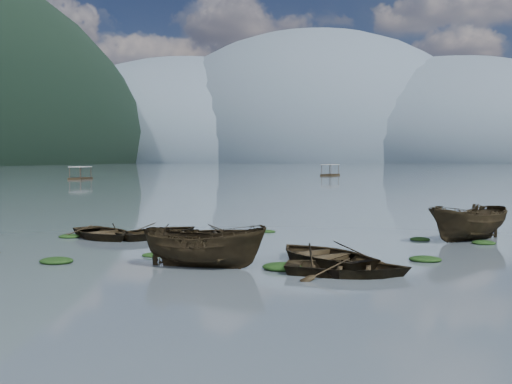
# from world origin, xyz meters

# --- Properties ---
(ground_plane) EXTENTS (2400.00, 2400.00, 0.00)m
(ground_plane) POSITION_xyz_m (0.00, 0.00, 0.00)
(ground_plane) COLOR #48535B
(haze_mtn_a) EXTENTS (520.00, 520.00, 280.00)m
(haze_mtn_a) POSITION_xyz_m (-260.00, 900.00, 0.00)
(haze_mtn_a) COLOR #475666
(haze_mtn_a) RESTS_ON ground
(haze_mtn_b) EXTENTS (520.00, 520.00, 340.00)m
(haze_mtn_b) POSITION_xyz_m (-60.00, 900.00, 0.00)
(haze_mtn_b) COLOR #475666
(haze_mtn_b) RESTS_ON ground
(haze_mtn_c) EXTENTS (520.00, 520.00, 260.00)m
(haze_mtn_c) POSITION_xyz_m (140.00, 900.00, 0.00)
(haze_mtn_c) COLOR #475666
(haze_mtn_c) RESTS_ON ground
(rowboat_1) EXTENTS (4.96, 5.22, 0.88)m
(rowboat_1) POSITION_xyz_m (-3.99, 8.06, 0.00)
(rowboat_1) COLOR black
(rowboat_1) RESTS_ON ground
(rowboat_2) EXTENTS (4.53, 1.94, 1.71)m
(rowboat_2) POSITION_xyz_m (0.09, 0.90, 0.00)
(rowboat_2) COLOR black
(rowboat_2) RESTS_ON ground
(rowboat_3) EXTENTS (5.53, 5.67, 0.96)m
(rowboat_3) POSITION_xyz_m (4.11, 2.47, 0.00)
(rowboat_3) COLOR black
(rowboat_3) RESTS_ON ground
(rowboat_4) EXTENTS (4.11, 2.97, 0.84)m
(rowboat_4) POSITION_xyz_m (5.01, 0.43, 0.00)
(rowboat_4) COLOR black
(rowboat_4) RESTS_ON ground
(rowboat_5) EXTENTS (4.92, 4.75, 1.92)m
(rowboat_5) POSITION_xyz_m (10.44, 9.27, 0.00)
(rowboat_5) COLOR black
(rowboat_5) RESTS_ON ground
(rowboat_6) EXTENTS (5.29, 5.15, 0.90)m
(rowboat_6) POSITION_xyz_m (-6.63, 7.25, 0.00)
(rowboat_6) COLOR black
(rowboat_6) RESTS_ON ground
(rowboat_7) EXTENTS (4.83, 4.18, 0.84)m
(rowboat_7) POSITION_xyz_m (-1.46, 7.93, 0.00)
(rowboat_7) COLOR black
(rowboat_7) RESTS_ON ground
(weed_clump_0) EXTENTS (1.23, 1.01, 0.27)m
(weed_clump_0) POSITION_xyz_m (-5.39, 0.79, 0.00)
(weed_clump_0) COLOR black
(weed_clump_0) RESTS_ON ground
(weed_clump_1) EXTENTS (0.87, 0.70, 0.19)m
(weed_clump_1) POSITION_xyz_m (-2.46, 2.77, 0.00)
(weed_clump_1) COLOR black
(weed_clump_1) RESTS_ON ground
(weed_clump_2) EXTENTS (1.36, 1.09, 0.29)m
(weed_clump_2) POSITION_xyz_m (2.80, 0.94, 0.00)
(weed_clump_2) COLOR black
(weed_clump_2) RESTS_ON ground
(weed_clump_3) EXTENTS (0.92, 0.78, 0.20)m
(weed_clump_3) POSITION_xyz_m (8.23, 9.07, 0.00)
(weed_clump_3) COLOR black
(weed_clump_3) RESTS_ON ground
(weed_clump_4) EXTENTS (1.19, 0.94, 0.25)m
(weed_clump_4) POSITION_xyz_m (7.80, 3.47, 0.00)
(weed_clump_4) COLOR black
(weed_clump_4) RESTS_ON ground
(weed_clump_5) EXTENTS (1.05, 0.85, 0.22)m
(weed_clump_5) POSITION_xyz_m (-8.26, 7.15, 0.00)
(weed_clump_5) COLOR black
(weed_clump_5) RESTS_ON ground
(weed_clump_6) EXTENTS (0.85, 0.70, 0.18)m
(weed_clump_6) POSITION_xyz_m (0.81, 10.81, 0.00)
(weed_clump_6) COLOR black
(weed_clump_6) RESTS_ON ground
(weed_clump_7) EXTENTS (1.03, 0.82, 0.22)m
(weed_clump_7) POSITION_xyz_m (10.88, 8.30, 0.00)
(weed_clump_7) COLOR black
(weed_clump_7) RESTS_ON ground
(pontoon_left) EXTENTS (3.04, 6.34, 2.36)m
(pontoon_left) POSITION_xyz_m (-46.73, 84.17, 0.00)
(pontoon_left) COLOR black
(pontoon_left) RESTS_ON ground
(pontoon_centre) EXTENTS (4.52, 7.25, 2.59)m
(pontoon_centre) POSITION_xyz_m (-0.41, 118.46, 0.00)
(pontoon_centre) COLOR black
(pontoon_centre) RESTS_ON ground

